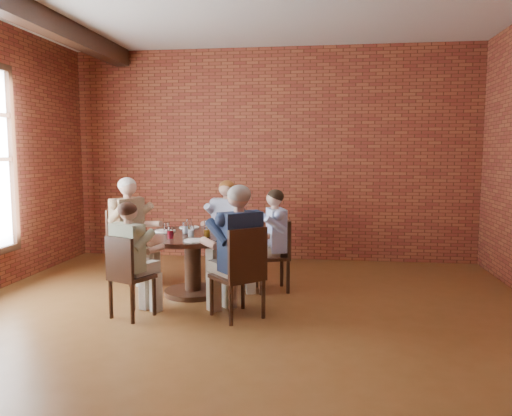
# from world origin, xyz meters

# --- Properties ---
(floor) EXTENTS (7.00, 7.00, 0.00)m
(floor) POSITION_xyz_m (0.00, 0.00, 0.00)
(floor) COLOR brown
(floor) RESTS_ON ground
(wall_back) EXTENTS (7.00, 0.00, 7.00)m
(wall_back) POSITION_xyz_m (0.00, 3.50, 1.70)
(wall_back) COLOR brown
(wall_back) RESTS_ON ground
(dining_table) EXTENTS (1.40, 1.40, 0.75)m
(dining_table) POSITION_xyz_m (-0.73, 1.26, 0.53)
(dining_table) COLOR #331911
(dining_table) RESTS_ON floor
(chair_a) EXTENTS (0.50, 0.50, 0.91)m
(chair_a) POSITION_xyz_m (0.29, 1.59, 0.49)
(chair_a) COLOR #331911
(chair_a) RESTS_ON floor
(diner_a) EXTENTS (0.73, 0.66, 1.27)m
(diner_a) POSITION_xyz_m (0.21, 1.57, 0.64)
(diner_a) COLOR #4259AD
(diner_a) RESTS_ON floor
(chair_b) EXTENTS (0.51, 0.51, 0.94)m
(chair_b) POSITION_xyz_m (-0.50, 2.37, 0.51)
(chair_b) COLOR #331911
(chair_b) RESTS_ON floor
(diner_b) EXTENTS (0.66, 0.75, 1.34)m
(diner_b) POSITION_xyz_m (-0.51, 2.28, 0.67)
(diner_b) COLOR #959FBE
(diner_b) RESTS_ON floor
(chair_c) EXTENTS (0.62, 0.62, 0.97)m
(chair_c) POSITION_xyz_m (-1.80, 1.82, 0.52)
(chair_c) COLOR #331911
(chair_c) RESTS_ON floor
(diner_c) EXTENTS (0.88, 0.82, 1.40)m
(diner_c) POSITION_xyz_m (-1.72, 1.77, 0.70)
(diner_c) COLOR brown
(diner_c) RESTS_ON floor
(chair_d) EXTENTS (0.50, 0.50, 0.88)m
(chair_d) POSITION_xyz_m (-1.17, 0.29, 0.48)
(chair_d) COLOR #331911
(chair_d) RESTS_ON floor
(diner_d) EXTENTS (0.66, 0.71, 1.22)m
(diner_d) POSITION_xyz_m (-1.14, 0.35, 0.61)
(diner_d) COLOR #A0947D
(diner_d) RESTS_ON floor
(chair_e) EXTENTS (0.65, 0.65, 0.97)m
(chair_e) POSITION_xyz_m (0.02, 0.43, 0.52)
(chair_e) COLOR #331911
(chair_e) RESTS_ON floor
(diner_e) EXTENTS (0.89, 0.90, 1.40)m
(diner_e) POSITION_xyz_m (-0.05, 0.50, 0.70)
(diner_e) COLOR #172542
(diner_e) RESTS_ON floor
(plate_a) EXTENTS (0.26, 0.26, 0.01)m
(plate_a) POSITION_xyz_m (-0.32, 1.38, 0.76)
(plate_a) COLOR white
(plate_a) RESTS_ON dining_table
(plate_b) EXTENTS (0.26, 0.26, 0.01)m
(plate_b) POSITION_xyz_m (-0.90, 1.74, 0.76)
(plate_b) COLOR white
(plate_b) RESTS_ON dining_table
(plate_c) EXTENTS (0.26, 0.26, 0.01)m
(plate_c) POSITION_xyz_m (-1.11, 1.40, 0.76)
(plate_c) COLOR white
(plate_c) RESTS_ON dining_table
(plate_d) EXTENTS (0.26, 0.26, 0.01)m
(plate_d) POSITION_xyz_m (-0.57, 0.79, 0.76)
(plate_d) COLOR white
(plate_d) RESTS_ON dining_table
(glass_a) EXTENTS (0.07, 0.07, 0.14)m
(glass_a) POSITION_xyz_m (-0.39, 1.39, 0.82)
(glass_a) COLOR white
(glass_a) RESTS_ON dining_table
(glass_b) EXTENTS (0.07, 0.07, 0.14)m
(glass_b) POSITION_xyz_m (-0.59, 1.46, 0.82)
(glass_b) COLOR white
(glass_b) RESTS_ON dining_table
(glass_c) EXTENTS (0.07, 0.07, 0.14)m
(glass_c) POSITION_xyz_m (-0.85, 1.57, 0.82)
(glass_c) COLOR white
(glass_c) RESTS_ON dining_table
(glass_d) EXTENTS (0.07, 0.07, 0.14)m
(glass_d) POSITION_xyz_m (-0.83, 1.31, 0.82)
(glass_d) COLOR white
(glass_d) RESTS_ON dining_table
(glass_e) EXTENTS (0.07, 0.07, 0.14)m
(glass_e) POSITION_xyz_m (-1.04, 1.23, 0.82)
(glass_e) COLOR white
(glass_e) RESTS_ON dining_table
(glass_f) EXTENTS (0.07, 0.07, 0.14)m
(glass_f) POSITION_xyz_m (-0.89, 0.91, 0.82)
(glass_f) COLOR white
(glass_f) RESTS_ON dining_table
(glass_g) EXTENTS (0.07, 0.07, 0.14)m
(glass_g) POSITION_xyz_m (-0.68, 1.05, 0.82)
(glass_g) COLOR white
(glass_g) RESTS_ON dining_table
(glass_h) EXTENTS (0.07, 0.07, 0.14)m
(glass_h) POSITION_xyz_m (-0.50, 1.07, 0.82)
(glass_h) COLOR white
(glass_h) RESTS_ON dining_table
(smartphone) EXTENTS (0.10, 0.15, 0.01)m
(smartphone) POSITION_xyz_m (-0.36, 0.81, 0.75)
(smartphone) COLOR black
(smartphone) RESTS_ON dining_table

